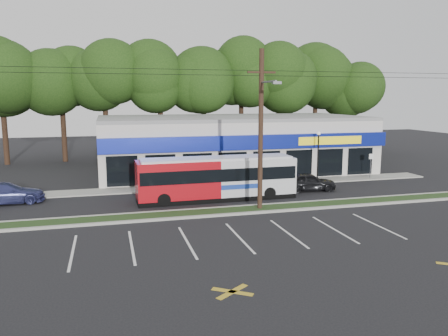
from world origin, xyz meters
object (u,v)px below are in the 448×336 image
pedestrian_b (220,179)px  pedestrian_a (251,178)px  metrobus (217,177)px  lamp_post (318,150)px  sign_post (371,161)px  car_dark (308,182)px  utility_pole (259,125)px  car_blue (6,193)px

pedestrian_b → pedestrian_a: bearing=148.8°
metrobus → lamp_post: bearing=22.6°
sign_post → pedestrian_b: 13.83m
car_dark → pedestrian_a: size_ratio=2.27×
pedestrian_b → sign_post: bearing=175.9°
lamp_post → pedestrian_b: size_ratio=2.77×
utility_pole → sign_post: (13.17, 7.65, -3.86)m
sign_post → car_dark: bearing=-157.6°
sign_post → car_dark: size_ratio=0.54×
sign_post → pedestrian_a: size_ratio=1.22×
metrobus → car_blue: metrobus is taller
sign_post → car_blue: 29.05m
utility_pole → pedestrian_a: size_ratio=27.34×
sign_post → car_blue: size_ratio=0.45×
utility_pole → sign_post: utility_pole is taller
metrobus → utility_pole: bearing=-64.6°
lamp_post → car_dark: lamp_post is taller
sign_post → pedestrian_b: sign_post is taller
utility_pole → pedestrian_a: (1.64, 6.14, -4.50)m
car_blue → pedestrian_a: 17.47m
pedestrian_a → utility_pole: bearing=36.8°
metrobus → car_dark: size_ratio=2.70×
metrobus → car_dark: bearing=6.8°
utility_pole → sign_post: 15.71m
lamp_post → car_blue: 24.15m
utility_pole → pedestrian_b: size_ratio=32.60×
utility_pole → car_blue: bearing=159.0°
metrobus → car_blue: 14.32m
pedestrian_b → metrobus: bearing=66.9°
car_blue → utility_pole: bearing=-116.8°
car_dark → utility_pole: bearing=134.9°
pedestrian_b → car_blue: bearing=-1.6°
pedestrian_a → pedestrian_b: pedestrian_a is taller
lamp_post → sign_post: 5.13m
metrobus → pedestrian_a: (3.40, 2.57, -0.67)m
utility_pole → pedestrian_b: utility_pole is taller
car_blue → pedestrian_a: bearing=-95.6°
lamp_post → pedestrian_b: 9.03m
sign_post → pedestrian_b: size_ratio=1.45×
utility_pole → sign_post: bearing=30.1°
utility_pole → lamp_post: size_ratio=11.76×
lamp_post → pedestrian_b: (-8.80, -0.66, -1.90)m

